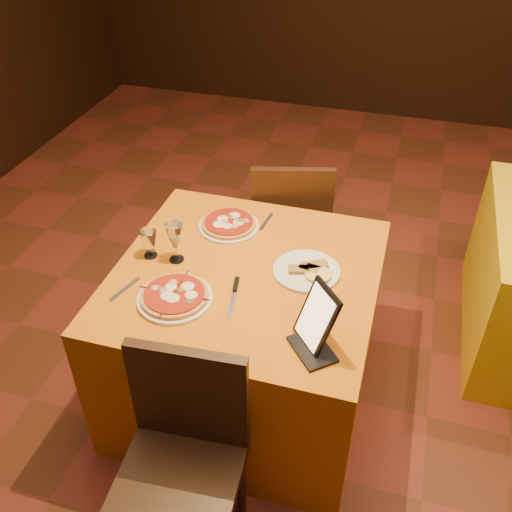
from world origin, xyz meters
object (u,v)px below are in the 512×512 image
(chair_main_near, at_px, (177,482))
(pizza_near, at_px, (175,297))
(main_table, at_px, (247,335))
(chair_main_far, at_px, (289,224))
(pizza_far, at_px, (229,225))
(tablet, at_px, (317,317))
(wine_glass, at_px, (175,242))
(water_glass, at_px, (149,244))

(chair_main_near, bearing_deg, pizza_near, 106.94)
(main_table, xyz_separation_m, chair_main_far, (0.00, 0.82, 0.08))
(chair_main_far, xyz_separation_m, pizza_far, (-0.17, -0.53, 0.31))
(chair_main_near, relative_size, tablet, 3.73)
(wine_glass, distance_m, tablet, 0.74)
(chair_main_near, bearing_deg, tablet, 50.51)
(chair_main_far, bearing_deg, pizza_far, 57.28)
(chair_main_far, bearing_deg, main_table, 75.46)
(chair_main_far, distance_m, water_glass, 1.01)
(chair_main_near, xyz_separation_m, pizza_far, (-0.17, 1.11, 0.31))
(pizza_near, xyz_separation_m, tablet, (0.58, -0.06, 0.10))
(pizza_far, relative_size, water_glass, 2.18)
(water_glass, bearing_deg, chair_main_near, -61.85)
(pizza_near, relative_size, tablet, 1.23)
(chair_main_far, distance_m, pizza_near, 1.14)
(pizza_far, bearing_deg, pizza_near, -94.84)
(tablet, bearing_deg, main_table, -171.59)
(chair_main_far, height_order, pizza_far, chair_main_far)
(pizza_far, xyz_separation_m, water_glass, (-0.26, -0.30, 0.05))
(wine_glass, bearing_deg, pizza_near, -69.18)
(wine_glass, bearing_deg, pizza_far, 65.30)
(water_glass, bearing_deg, pizza_near, -48.10)
(pizza_far, bearing_deg, chair_main_far, 71.82)
(pizza_far, distance_m, tablet, 0.81)
(water_glass, relative_size, tablet, 0.53)
(chair_main_near, relative_size, pizza_near, 3.02)
(main_table, distance_m, pizza_far, 0.52)
(chair_main_far, relative_size, pizza_near, 3.02)
(pizza_near, bearing_deg, wine_glass, 110.82)
(main_table, xyz_separation_m, chair_main_near, (0.00, -0.82, 0.08))
(main_table, distance_m, chair_main_far, 0.83)
(main_table, height_order, pizza_far, pizza_far)
(main_table, bearing_deg, water_glass, -178.63)
(chair_main_far, distance_m, wine_glass, 0.97)
(main_table, distance_m, water_glass, 0.62)
(chair_main_far, height_order, wine_glass, wine_glass)
(pizza_near, bearing_deg, chair_main_near, -68.95)
(chair_main_far, height_order, water_glass, chair_main_far)
(main_table, height_order, water_glass, water_glass)
(water_glass, bearing_deg, pizza_far, 49.69)
(main_table, xyz_separation_m, tablet, (0.36, -0.31, 0.49))
(chair_main_far, bearing_deg, pizza_near, 63.86)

